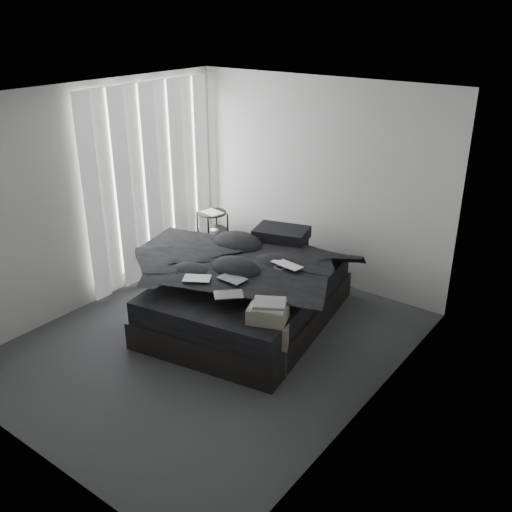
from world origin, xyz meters
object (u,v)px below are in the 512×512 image
Objects in this scene: bed at (248,308)px; laptop at (284,260)px; box_lower at (268,355)px; side_stand at (213,238)px.

laptop is at bearing 7.50° from bed.
box_lower is (0.35, -0.76, -0.67)m from laptop.
laptop is 0.49× the size of side_stand.
side_stand is at bearing 142.44° from box_lower.
bed is 1.72m from side_stand.
bed is at bearing -154.50° from laptop.
laptop reaches higher than bed.
side_stand is 2.69m from box_lower.
laptop reaches higher than box_lower.
bed is 5.48× the size of box_lower.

